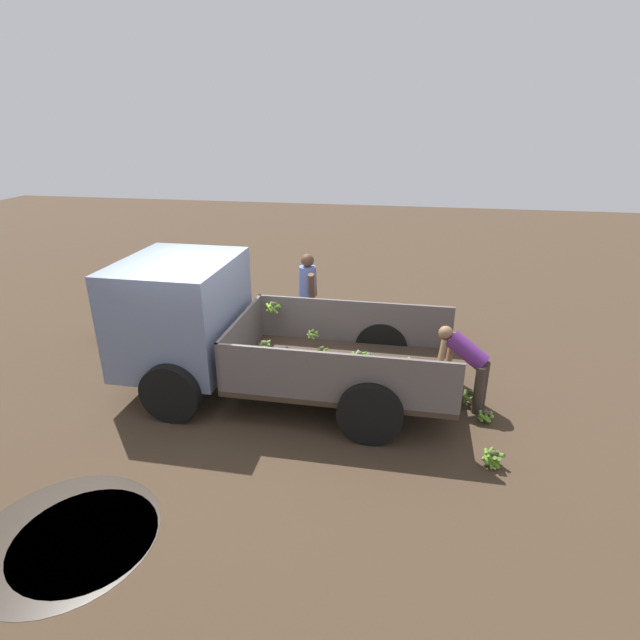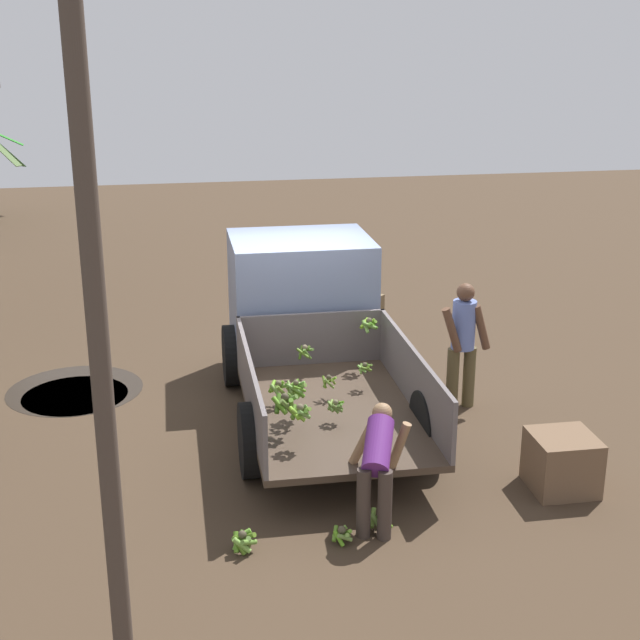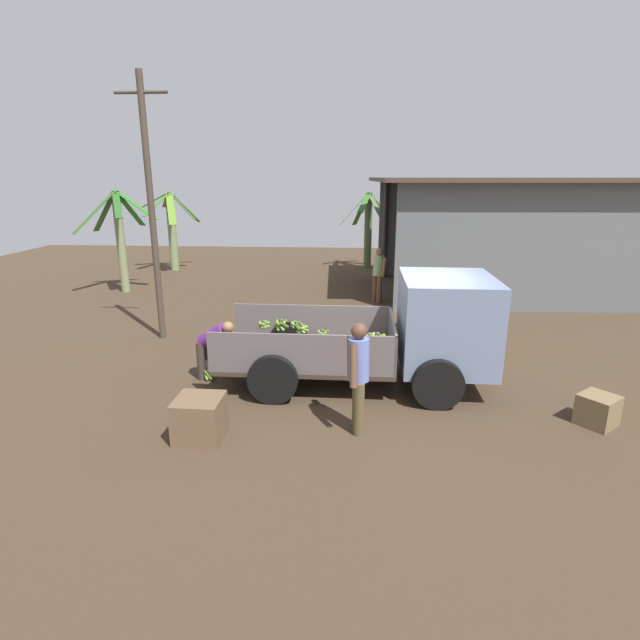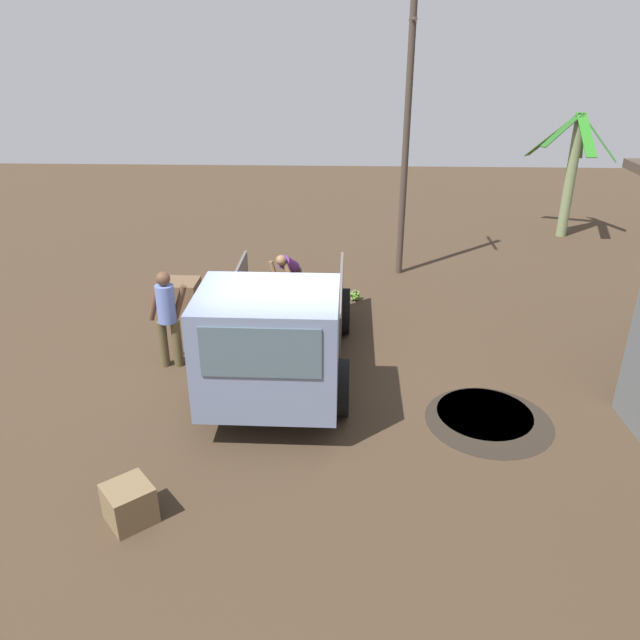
# 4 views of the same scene
# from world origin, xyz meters

# --- Properties ---
(ground) EXTENTS (36.00, 36.00, 0.00)m
(ground) POSITION_xyz_m (0.00, 0.00, 0.00)
(ground) COLOR #413122
(mud_patch_0) EXTENTS (1.87, 1.87, 0.01)m
(mud_patch_0) POSITION_xyz_m (0.66, 2.97, 0.00)
(mud_patch_0) COLOR #2B231C
(mud_patch_0) RESTS_ON ground
(mud_patch_1) EXTENTS (1.43, 1.43, 0.01)m
(mud_patch_1) POSITION_xyz_m (0.46, 2.95, 0.00)
(mud_patch_1) COLOR black
(mud_patch_1) RESTS_ON ground
(cargo_truck) EXTENTS (4.95, 2.31, 2.02)m
(cargo_truck) POSITION_xyz_m (0.27, -0.23, 1.07)
(cargo_truck) COLOR #3F3025
(cargo_truck) RESTS_ON ground
(person_foreground_visitor) EXTENTS (0.35, 0.71, 1.71)m
(person_foreground_visitor) POSITION_xyz_m (-0.85, -2.12, 0.95)
(person_foreground_visitor) COLOR brown
(person_foreground_visitor) RESTS_ON ground
(person_worker_loading) EXTENTS (0.82, 0.68, 1.19)m
(person_worker_loading) POSITION_xyz_m (-3.53, -0.32, 0.72)
(person_worker_loading) COLOR #3B2F29
(person_worker_loading) RESTS_ON ground
(banana_bunch_on_ground_0) EXTENTS (0.21, 0.22, 0.19)m
(banana_bunch_on_ground_0) POSITION_xyz_m (-3.81, 0.09, 0.11)
(banana_bunch_on_ground_0) COLOR #4C4531
(banana_bunch_on_ground_0) RESTS_ON ground
(banana_bunch_on_ground_1) EXTENTS (0.27, 0.26, 0.23)m
(banana_bunch_on_ground_1) POSITION_xyz_m (-3.64, -0.34, 0.13)
(banana_bunch_on_ground_1) COLOR #47402E
(banana_bunch_on_ground_1) RESTS_ON ground
(banana_bunch_on_ground_2) EXTENTS (0.29, 0.26, 0.22)m
(banana_bunch_on_ground_2) POSITION_xyz_m (-3.77, 1.06, 0.12)
(banana_bunch_on_ground_2) COLOR #433D2C
(banana_bunch_on_ground_2) RESTS_ON ground
(wooden_crate_0) EXTENTS (0.69, 0.69, 0.63)m
(wooden_crate_0) POSITION_xyz_m (-3.15, -2.48, 0.31)
(wooden_crate_0) COLOR brown
(wooden_crate_0) RESTS_ON ground
(wooden_crate_1) EXTENTS (0.71, 0.71, 0.48)m
(wooden_crate_1) POSITION_xyz_m (2.88, -1.67, 0.24)
(wooden_crate_1) COLOR brown
(wooden_crate_1) RESTS_ON ground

